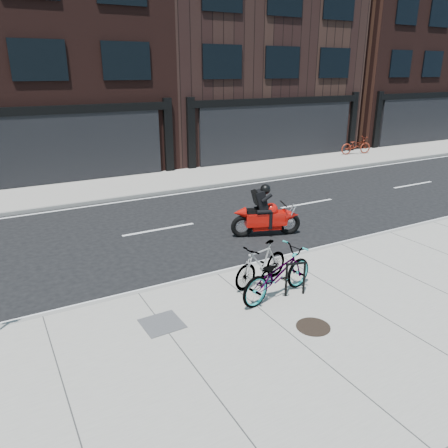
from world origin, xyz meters
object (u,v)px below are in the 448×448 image
manhole_cover (313,327)px  bicycle_far (356,145)px  bike_rack (295,276)px  motorcycle (269,215)px  bicycle_front (277,274)px  bicycle_rear (261,264)px  utility_grate (162,324)px

manhole_cover → bicycle_far: bearing=43.0°
bike_rack → bicycle_far: (13.77, 12.06, 0.05)m
motorcycle → bicycle_front: bearing=-102.8°
bike_rack → motorcycle: bearing=63.7°
manhole_cover → bicycle_front: bearing=86.0°
bicycle_far → manhole_cover: 19.48m
motorcycle → manhole_cover: 5.37m
bicycle_rear → motorcycle: (2.13, 2.79, 0.04)m
motorcycle → utility_grate: (-4.78, -3.32, -0.52)m
bicycle_rear → manhole_cover: bearing=-17.4°
motorcycle → bike_rack: bearing=-97.1°
utility_grate → motorcycle: bearing=34.7°
bicycle_rear → bicycle_far: size_ratio=0.86×
bicycle_front → bicycle_rear: bicycle_front is taller
bicycle_front → manhole_cover: 1.46m
bike_rack → manhole_cover: (-0.48, -1.22, -0.45)m
bicycle_front → utility_grate: bearing=74.1°
manhole_cover → utility_grate: size_ratio=0.88×
bike_rack → bicycle_rear: 0.89m
bike_rack → bicycle_far: 18.30m
bicycle_front → manhole_cover: size_ratio=3.12×
bike_rack → bicycle_rear: bicycle_rear is taller
bike_rack → manhole_cover: bike_rack is taller
bicycle_far → manhole_cover: bicycle_far is taller
manhole_cover → bike_rack: bearing=68.4°
bike_rack → bicycle_front: size_ratio=0.38×
bicycle_rear → utility_grate: (-2.65, -0.52, -0.49)m
motorcycle → manhole_cover: bearing=-95.9°
bicycle_rear → manhole_cover: size_ratio=2.51×
bicycle_rear → manhole_cover: 2.10m
manhole_cover → motorcycle: bearing=64.8°
motorcycle → bicycle_far: motorcycle is taller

